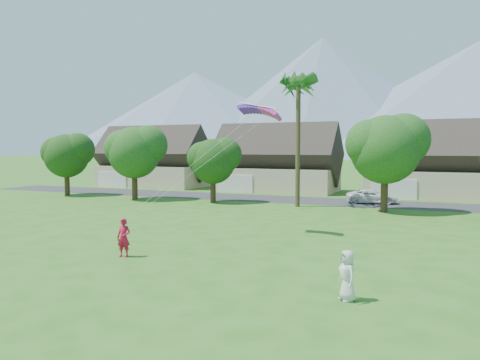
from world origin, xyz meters
The scene contains 10 objects.
ground centered at (0.00, 0.00, 0.00)m, with size 500.00×500.00×0.00m, color #2D6019.
street centered at (0.00, 34.00, 0.01)m, with size 90.00×7.00×0.01m, color #2D2D30.
kite_flyer centered at (-4.44, 5.12, 1.01)m, with size 0.73×0.48×2.01m, color #BB1533.
watcher centered at (7.44, 2.72, 0.95)m, with size 0.92×0.60×1.89m, color silver.
parked_car centered at (4.14, 34.00, 0.70)m, with size 2.32×5.02×1.40m, color white.
mountain_ridge centered at (10.40, 260.00, 29.07)m, with size 540.00×240.00×70.00m.
houses_row centered at (0.49, 42.99, 3.44)m, with size 72.75×8.19×8.86m.
tree_row centered at (-1.14, 27.92, 4.89)m, with size 62.27×6.67×8.45m.
fan_palm centered at (-2.00, 28.50, 11.80)m, with size 3.00×3.00×13.80m.
parafoil_kite centered at (-0.31, 14.03, 8.10)m, with size 2.94×1.15×0.50m.
Camera 1 is at (10.51, -14.38, 5.66)m, focal length 35.00 mm.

